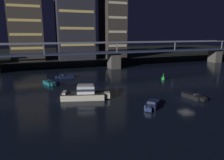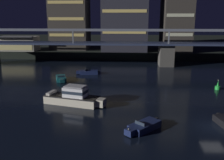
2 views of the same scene
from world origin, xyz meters
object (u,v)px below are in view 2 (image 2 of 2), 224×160
(tower_west_low, at_px, (70,11))
(speedboat_mid_center, at_px, (88,72))
(cabin_cruiser_near_left, at_px, (74,97))
(channel_buoy, at_px, (218,87))
(river_bridge, at_px, (166,48))
(waterfront_pavilion, at_px, (18,43))
(tower_central, at_px, (177,6))
(tower_west_tall, at_px, (125,1))
(speedboat_near_center, at_px, (143,127))
(speedboat_near_right, at_px, (61,78))

(tower_west_low, height_order, speedboat_mid_center, tower_west_low)
(cabin_cruiser_near_left, bearing_deg, channel_buoy, 21.06)
(river_bridge, height_order, tower_west_low, tower_west_low)
(cabin_cruiser_near_left, bearing_deg, waterfront_pavilion, 121.56)
(river_bridge, bearing_deg, tower_central, 72.22)
(tower_west_tall, distance_m, waterfront_pavilion, 35.88)
(tower_central, distance_m, cabin_cruiser_near_left, 53.19)
(river_bridge, xyz_separation_m, channel_buoy, (5.83, -22.27, -4.10))
(cabin_cruiser_near_left, bearing_deg, speedboat_near_center, -40.74)
(tower_central, height_order, cabin_cruiser_near_left, tower_central)
(cabin_cruiser_near_left, xyz_separation_m, speedboat_near_right, (-5.49, 13.94, -0.64))
(speedboat_near_center, bearing_deg, tower_west_tall, 92.98)
(tower_west_low, height_order, channel_buoy, tower_west_low)
(tower_west_tall, relative_size, speedboat_mid_center, 5.82)
(tower_west_tall, relative_size, channel_buoy, 17.30)
(speedboat_near_center, xyz_separation_m, speedboat_near_right, (-15.12, 22.23, 0.00))
(cabin_cruiser_near_left, distance_m, speedboat_near_right, 15.00)
(waterfront_pavilion, relative_size, channel_buoy, 7.05)
(speedboat_near_center, distance_m, channel_buoy, 22.39)
(tower_west_tall, xyz_separation_m, speedboat_near_center, (2.84, -54.50, -16.85))
(cabin_cruiser_near_left, bearing_deg, tower_west_low, 102.62)
(tower_west_low, distance_m, tower_central, 33.74)
(tower_west_tall, xyz_separation_m, tower_central, (15.73, -0.33, -1.49))
(waterfront_pavilion, bearing_deg, speedboat_mid_center, -42.05)
(tower_west_tall, bearing_deg, waterfront_pavilion, -175.04)
(cabin_cruiser_near_left, height_order, speedboat_near_right, cabin_cruiser_near_left)
(tower_west_tall, bearing_deg, speedboat_mid_center, -106.55)
(speedboat_near_right, distance_m, speedboat_mid_center, 7.71)
(cabin_cruiser_near_left, height_order, channel_buoy, cabin_cruiser_near_left)
(tower_west_low, height_order, tower_central, tower_central)
(river_bridge, distance_m, cabin_cruiser_near_left, 36.29)
(river_bridge, bearing_deg, speedboat_near_right, -143.23)
(waterfront_pavilion, bearing_deg, cabin_cruiser_near_left, -58.44)
(tower_central, bearing_deg, channel_buoy, -88.15)
(cabin_cruiser_near_left, xyz_separation_m, speedboat_near_center, (9.62, -8.29, -0.64))
(tower_central, bearing_deg, tower_west_low, 174.21)
(tower_west_tall, xyz_separation_m, speedboat_mid_center, (-7.74, -26.03, -16.85))
(tower_west_low, distance_m, speedboat_near_right, 38.46)
(waterfront_pavilion, bearing_deg, channel_buoy, -34.21)
(river_bridge, xyz_separation_m, tower_central, (4.65, 14.49, 11.21))
(tower_central, xyz_separation_m, speedboat_near_right, (-28.00, -31.94, -15.37))
(tower_west_low, xyz_separation_m, speedboat_near_right, (5.55, -35.34, -14.11))
(waterfront_pavilion, height_order, channel_buoy, waterfront_pavilion)
(tower_central, relative_size, speedboat_mid_center, 5.25)
(tower_central, xyz_separation_m, speedboat_mid_center, (-23.46, -25.70, -15.37))
(tower_west_tall, relative_size, tower_central, 1.11)
(tower_west_low, height_order, cabin_cruiser_near_left, tower_west_low)
(tower_west_low, bearing_deg, river_bridge, -31.76)
(tower_west_low, relative_size, speedboat_near_center, 5.60)
(waterfront_pavilion, relative_size, speedboat_near_right, 2.42)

